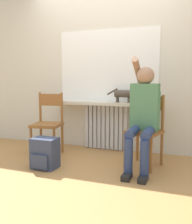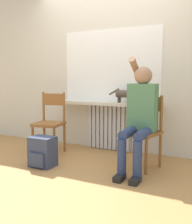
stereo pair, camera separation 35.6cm
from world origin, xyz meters
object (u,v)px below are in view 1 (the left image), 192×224
object	(u,v)px
chair_left	(48,123)
cat	(126,94)
chair_right	(145,129)
person	(143,112)
backpack	(45,153)

from	to	relation	value
chair_left	cat	bearing A→B (deg)	14.14
chair_right	cat	distance (m)	0.72
person	backpack	distance (m)	1.32
chair_left	backpack	distance (m)	0.67
chair_left	chair_right	xyz separation A→B (m)	(1.42, -0.00, 0.00)
backpack	chair_right	bearing A→B (deg)	25.26
cat	backpack	xyz separation A→B (m)	(-0.77, -0.99, -0.70)
chair_left	backpack	xyz separation A→B (m)	(0.27, -0.54, -0.28)
chair_right	cat	world-z (taller)	cat
cat	backpack	distance (m)	1.43
chair_left	backpack	world-z (taller)	chair_left
chair_left	person	size ratio (longest dim) A/B	0.66
chair_right	backpack	size ratio (longest dim) A/B	2.38
chair_left	backpack	size ratio (longest dim) A/B	2.38
person	cat	size ratio (longest dim) A/B	3.03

